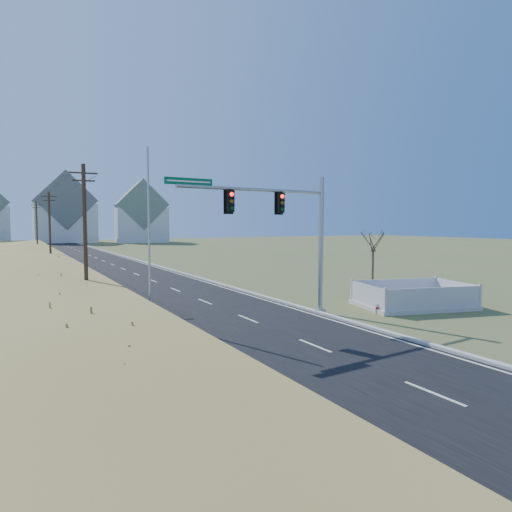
{
  "coord_description": "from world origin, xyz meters",
  "views": [
    {
      "loc": [
        -10.92,
        -17.09,
        5.11
      ],
      "look_at": [
        0.31,
        3.67,
        3.4
      ],
      "focal_mm": 32.0,
      "sensor_mm": 36.0,
      "label": 1
    }
  ],
  "objects": [
    {
      "name": "condo_n",
      "position": [
        2.0,
        112.0,
        7.61
      ],
      "size": [
        15.27,
        10.2,
        18.54
      ],
      "color": "silver",
      "rests_on": "ground"
    },
    {
      "name": "condo_ne",
      "position": [
        20.0,
        104.0,
        6.84
      ],
      "size": [
        14.12,
        10.51,
        16.52
      ],
      "rotation": [
        0.0,
        0.0,
        -0.1
      ],
      "color": "silver",
      "rests_on": "ground"
    },
    {
      "name": "fence_enclosure",
      "position": [
        10.6,
        2.57,
        0.29
      ],
      "size": [
        7.3,
        5.82,
        1.47
      ],
      "rotation": [
        0.0,
        0.0,
        -0.25
      ],
      "color": "#B7B5AD",
      "rests_on": "ground"
    },
    {
      "name": "utility_pole_near",
      "position": [
        -6.5,
        15.0,
        4.68
      ],
      "size": [
        1.8,
        0.26,
        9.0
      ],
      "color": "#422D1E",
      "rests_on": "ground"
    },
    {
      "name": "open_sign",
      "position": [
        7.3,
        2.0,
        0.29
      ],
      "size": [
        0.43,
        0.22,
        0.55
      ],
      "rotation": [
        0.0,
        0.0,
        -0.41
      ],
      "color": "white",
      "rests_on": "ground"
    },
    {
      "name": "utility_pole_mid",
      "position": [
        -6.5,
        45.0,
        4.68
      ],
      "size": [
        1.8,
        0.26,
        9.0
      ],
      "color": "#422D1E",
      "rests_on": "ground"
    },
    {
      "name": "flagpole",
      "position": [
        -4.67,
        5.94,
        3.57
      ],
      "size": [
        0.4,
        0.4,
        8.96
      ],
      "color": "#B7B5AD",
      "rests_on": "ground"
    },
    {
      "name": "traffic_signal_mast",
      "position": [
        2.61,
        3.56,
        4.67
      ],
      "size": [
        9.61,
        1.23,
        7.67
      ],
      "rotation": [
        0.0,
        0.0,
        0.09
      ],
      "color": "#9EA0A5",
      "rests_on": "ground"
    },
    {
      "name": "curb",
      "position": [
        4.15,
        50.0,
        0.09
      ],
      "size": [
        0.3,
        180.0,
        0.18
      ],
      "primitive_type": "cube",
      "color": "#B2AFA8",
      "rests_on": "ground"
    },
    {
      "name": "bare_tree",
      "position": [
        11.63,
        7.22,
        3.94
      ],
      "size": [
        1.85,
        1.85,
        4.89
      ],
      "color": "#4C3F33",
      "rests_on": "ground"
    },
    {
      "name": "ground",
      "position": [
        0.0,
        0.0,
        0.0
      ],
      "size": [
        260.0,
        260.0,
        0.0
      ],
      "primitive_type": "plane",
      "color": "#50592B",
      "rests_on": "ground"
    },
    {
      "name": "road",
      "position": [
        0.0,
        50.0,
        0.03
      ],
      "size": [
        8.0,
        180.0,
        0.06
      ],
      "primitive_type": "cube",
      "color": "black",
      "rests_on": "ground"
    },
    {
      "name": "utility_pole_far",
      "position": [
        -6.5,
        75.0,
        4.68
      ],
      "size": [
        1.8,
        0.26,
        9.0
      ],
      "color": "#422D1E",
      "rests_on": "ground"
    }
  ]
}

